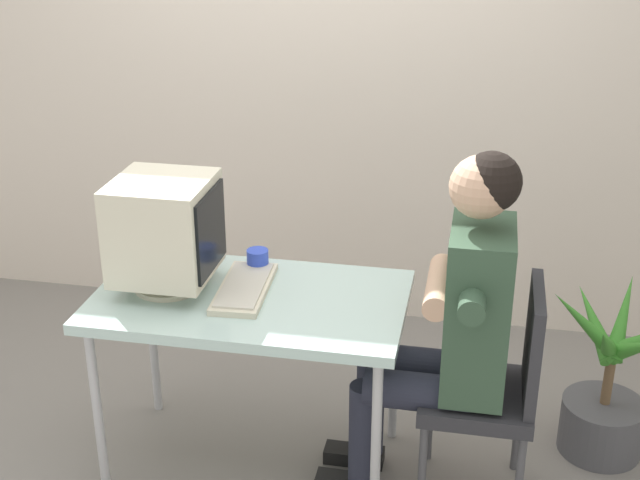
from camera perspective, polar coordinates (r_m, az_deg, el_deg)
name	(u,v)px	position (r m, az deg, el deg)	size (l,w,h in m)	color
ground_plane	(256,461)	(3.67, -4.21, -14.14)	(12.00, 12.00, 0.00)	gray
wall_back	(384,29)	(4.29, 4.18, 13.51)	(8.00, 0.10, 3.00)	beige
desk	(250,310)	(3.30, -4.56, -4.57)	(1.16, 0.68, 0.75)	#B7B7BC
crt_monitor	(165,229)	(3.27, -10.05, 0.69)	(0.36, 0.36, 0.43)	beige
keyboard	(244,288)	(3.30, -4.95, -3.11)	(0.20, 0.43, 0.03)	beige
office_chair	(495,383)	(3.28, 11.34, -9.09)	(0.40, 0.40, 0.88)	#4C4C51
person_seated	(452,316)	(3.15, 8.57, -4.91)	(0.68, 0.57, 1.37)	#334C38
potted_plant	(606,394)	(3.76, 18.12, -9.49)	(0.58, 0.55, 0.74)	#4C4C51
desk_mug	(258,260)	(3.45, -4.06, -1.30)	(0.09, 0.10, 0.09)	blue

